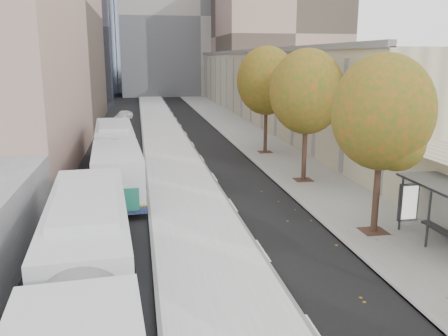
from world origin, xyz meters
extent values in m
cube|color=silver|center=(-3.88, 35.00, 0.07)|extent=(4.25, 150.00, 0.15)
cube|color=gray|center=(4.12, 35.00, 0.04)|extent=(4.75, 150.00, 0.08)
cube|color=tan|center=(15.50, 64.00, 4.00)|extent=(18.00, 92.00, 8.00)
cube|color=gray|center=(6.00, 96.00, 15.00)|extent=(30.00, 18.00, 30.00)
cube|color=#383A3F|center=(5.50, 11.00, 2.56)|extent=(1.90, 4.40, 0.10)
cylinder|color=black|center=(3.60, 13.00, 1.70)|extent=(0.28, 0.28, 3.24)
sphere|color=#205816|center=(3.60, 13.00, 5.26)|extent=(4.20, 4.20, 4.20)
cylinder|color=black|center=(3.60, 22.00, 1.77)|extent=(0.28, 0.28, 3.38)
sphere|color=#205816|center=(3.60, 22.00, 5.48)|extent=(4.40, 4.40, 4.40)
cylinder|color=black|center=(3.60, 31.00, 1.83)|extent=(0.28, 0.28, 3.51)
sphere|color=#205816|center=(3.60, 31.00, 5.70)|extent=(4.60, 4.60, 4.60)
cube|color=silver|center=(-7.82, 6.56, 1.43)|extent=(3.58, 17.32, 2.87)
cube|color=black|center=(-7.82, 6.56, 1.96)|extent=(3.60, 16.64, 0.99)
cube|color=silver|center=(-7.75, 24.77, 1.41)|extent=(3.40, 17.02, 2.82)
cube|color=black|center=(-7.75, 24.77, 1.93)|extent=(3.42, 16.35, 0.98)
cube|color=#1A6451|center=(-7.75, 16.35, 1.08)|extent=(1.78, 0.16, 1.09)
imported|color=white|center=(-8.01, 53.78, 0.59)|extent=(2.44, 3.74, 1.18)
camera|label=1|loc=(-6.29, -4.95, 7.46)|focal=38.00mm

